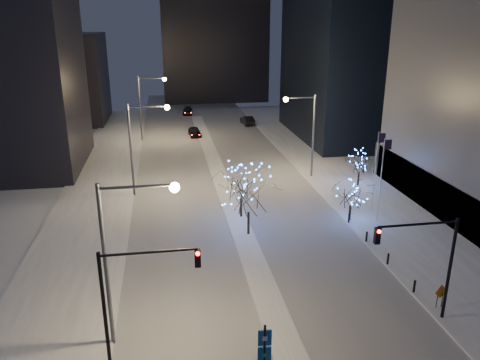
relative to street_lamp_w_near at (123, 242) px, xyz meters
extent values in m
plane|color=white|center=(8.94, -2.00, -6.50)|extent=(160.00, 160.00, 0.00)
cube|color=#A6AAB4|center=(8.94, 33.00, -6.49)|extent=(20.00, 130.00, 0.02)
cube|color=white|center=(8.94, 28.00, -6.42)|extent=(2.00, 80.00, 0.15)
cube|color=white|center=(23.94, 18.00, -6.42)|extent=(10.00, 90.00, 0.15)
cube|color=white|center=(-5.06, 18.00, -6.42)|extent=(8.00, 90.00, 0.15)
cube|color=black|center=(-17.06, 68.00, 1.50)|extent=(18.00, 16.00, 16.00)
cube|color=black|center=(14.94, 90.00, 14.50)|extent=(24.00, 14.00, 42.00)
cylinder|color=#595E66|center=(-1.06, 0.00, -1.50)|extent=(0.24, 0.24, 10.00)
cylinder|color=#595E66|center=(0.94, 0.00, 3.20)|extent=(4.00, 0.16, 0.16)
sphere|color=#FFC97F|center=(2.94, 0.00, 3.05)|extent=(0.56, 0.56, 0.56)
cylinder|color=#595E66|center=(-1.06, 25.00, -1.50)|extent=(0.24, 0.24, 10.00)
cylinder|color=#595E66|center=(0.94, 25.00, 3.20)|extent=(4.00, 0.16, 0.16)
sphere|color=#FFC97F|center=(2.94, 25.00, 3.05)|extent=(0.56, 0.56, 0.56)
cylinder|color=#595E66|center=(-1.06, 50.00, -1.50)|extent=(0.24, 0.24, 10.00)
cylinder|color=#595E66|center=(0.94, 50.00, 3.20)|extent=(4.00, 0.16, 0.16)
sphere|color=#FFC97F|center=(2.94, 50.00, 3.05)|extent=(0.56, 0.56, 0.56)
cylinder|color=#595E66|center=(19.94, 28.00, -1.50)|extent=(0.24, 0.24, 10.00)
cylinder|color=#595E66|center=(18.19, 28.00, 3.20)|extent=(3.50, 0.16, 0.16)
sphere|color=#FFC97F|center=(16.44, 28.00, 3.05)|extent=(0.56, 0.56, 0.56)
cylinder|color=black|center=(-1.06, -2.00, -3.00)|extent=(0.20, 0.20, 7.00)
cylinder|color=black|center=(1.44, -2.00, 0.30)|extent=(5.00, 0.14, 0.14)
cube|color=black|center=(3.94, -2.00, -0.25)|extent=(0.32, 0.28, 1.00)
sphere|color=#FF0C05|center=(3.94, -2.18, 0.10)|extent=(0.22, 0.22, 0.22)
cylinder|color=black|center=(19.44, -1.00, -3.00)|extent=(0.20, 0.20, 7.00)
cylinder|color=black|center=(16.94, -1.00, 0.30)|extent=(5.00, 0.14, 0.14)
cube|color=black|center=(14.44, -1.00, -0.25)|extent=(0.32, 0.28, 1.00)
sphere|color=#FF0C05|center=(14.44, -1.18, 0.10)|extent=(0.22, 0.22, 0.22)
cylinder|color=silver|center=(21.94, 14.00, -2.35)|extent=(0.10, 0.10, 8.00)
cube|color=black|center=(22.29, 14.00, 1.05)|extent=(0.70, 0.03, 0.90)
cylinder|color=silver|center=(22.54, 16.50, -2.35)|extent=(0.10, 0.10, 8.00)
cube|color=black|center=(22.89, 16.50, 1.05)|extent=(0.70, 0.03, 0.90)
cylinder|color=black|center=(19.14, 2.00, -5.90)|extent=(0.16, 0.16, 0.90)
cylinder|color=black|center=(19.14, 6.00, -5.90)|extent=(0.16, 0.16, 0.90)
cylinder|color=black|center=(19.14, 10.00, -5.90)|extent=(0.16, 0.16, 0.90)
cylinder|color=black|center=(19.14, 14.00, -5.90)|extent=(0.16, 0.16, 0.90)
imported|color=black|center=(7.44, 51.62, -5.74)|extent=(2.15, 4.58, 1.51)
imported|color=black|center=(17.66, 59.33, -5.72)|extent=(2.07, 4.88, 1.57)
imported|color=black|center=(7.36, 70.98, -5.82)|extent=(2.32, 4.85, 1.36)
cylinder|color=black|center=(9.44, 13.15, -5.32)|extent=(0.22, 0.22, 2.07)
cylinder|color=black|center=(9.44, 17.10, -5.41)|extent=(0.22, 0.22, 1.87)
cylinder|color=black|center=(19.44, 14.56, -5.63)|extent=(0.22, 0.22, 1.44)
cylinder|color=black|center=(24.21, 23.89, -5.57)|extent=(0.22, 0.22, 1.56)
cylinder|color=black|center=(6.94, -5.05, -4.55)|extent=(0.13, 0.13, 3.90)
cube|color=navy|center=(6.94, -5.05, -3.33)|extent=(0.69, 0.11, 0.89)
cube|color=navy|center=(6.94, -5.05, -4.33)|extent=(0.69, 0.11, 0.89)
cylinder|color=black|center=(19.64, 0.03, -5.85)|extent=(0.05, 0.05, 1.00)
cylinder|color=black|center=(20.01, 0.03, -5.85)|extent=(0.05, 0.05, 1.00)
cube|color=orange|center=(19.83, 0.03, -5.17)|extent=(1.00, 0.30, 1.03)
camera|label=1|loc=(2.58, -23.99, 11.56)|focal=35.00mm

